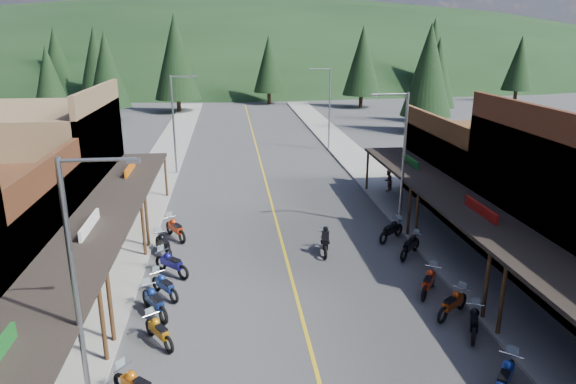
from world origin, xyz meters
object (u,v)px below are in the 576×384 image
object	(u,v)px
pine_10	(107,69)
bike_east_8	(429,281)
bike_west_7	(154,301)
bike_west_8	(165,285)
streetlight_0	(79,281)
pine_11	(429,70)
streetlight_1	(175,121)
pine_9	(438,73)
pine_1	(96,59)
pine_3	(269,64)
pine_6	(519,63)
rider_on_bike	(325,242)
shop_west_3	(41,168)
pine_8	(50,83)
bike_east_5	(505,377)
bike_east_10	(391,229)
pine_4	(362,60)
shop_east_3	(484,170)
bike_west_11	(175,228)
bike_east_9	(410,245)
pine_2	(176,57)
bike_west_6	(159,330)
pine_7	(56,58)
streetlight_3	(328,105)
bike_west_9	(171,262)
bike_east_6	(474,321)
bike_west_10	(163,243)
streetlight_2	(401,155)
pine_5	(433,52)
bike_east_7	(453,302)

from	to	relation	value
pine_10	bike_east_8	distance (m)	55.57
bike_west_7	bike_west_8	xyz separation A→B (m)	(0.24, 1.50, -0.07)
streetlight_0	pine_11	distance (m)	51.67
streetlight_1	pine_9	world-z (taller)	pine_9
pine_1	bike_east_8	distance (m)	76.22
pine_3	pine_6	size ratio (longest dim) A/B	1.00
bike_east_8	rider_on_bike	size ratio (longest dim) A/B	1.01
shop_west_3	streetlight_0	size ratio (longest dim) A/B	1.36
shop_west_3	pine_1	size ratio (longest dim) A/B	0.87
pine_8	bike_west_8	size ratio (longest dim) A/B	4.81
bike_east_5	bike_east_10	xyz separation A→B (m)	(0.37, 12.93, -0.02)
pine_4	bike_east_8	distance (m)	61.39
pine_8	bike_east_10	xyz separation A→B (m)	(28.10, -33.62, -5.33)
shop_east_3	bike_west_11	size ratio (longest dim) A/B	4.66
shop_west_3	pine_6	bearing A→B (deg)	41.40
bike_east_9	pine_6	bearing A→B (deg)	98.40
bike_west_8	bike_east_9	size ratio (longest dim) A/B	0.94
bike_west_11	streetlight_0	bearing A→B (deg)	-124.10
pine_2	bike_west_6	distance (m)	61.05
pine_7	bike_east_8	distance (m)	85.00
streetlight_3	pine_4	bearing A→B (deg)	69.78
pine_1	rider_on_bike	bearing A→B (deg)	-68.14
rider_on_bike	bike_west_6	bearing A→B (deg)	-129.30
pine_6	pine_8	xyz separation A→B (m)	(-68.00, -24.00, -0.51)
pine_2	bike_west_9	distance (m)	55.33
pine_11	bike_west_8	xyz separation A→B (m)	(-25.71, -36.82, -6.59)
pine_3	bike_east_9	bearing A→B (deg)	-87.78
pine_2	pine_10	distance (m)	11.38
bike_west_11	bike_east_6	world-z (taller)	bike_west_11
shop_west_3	pine_11	distance (m)	43.22
pine_9	pine_11	xyz separation A→B (m)	(-4.00, -7.00, 0.81)
shop_east_3	bike_east_10	world-z (taller)	shop_east_3
pine_3	bike_west_11	size ratio (longest dim) A/B	4.70
bike_west_6	bike_west_10	size ratio (longest dim) A/B	0.92
shop_west_3	pine_1	xyz separation A→B (m)	(-10.22, 58.70, 3.72)
bike_west_10	bike_west_8	bearing A→B (deg)	-108.38
shop_west_3	streetlight_2	world-z (taller)	shop_west_3
pine_1	bike_west_6	xyz separation A→B (m)	(18.48, -72.44, -6.65)
bike_east_5	pine_5	bearing A→B (deg)	110.90
bike_east_6	pine_2	bearing A→B (deg)	130.72
shop_west_3	bike_west_10	bearing A→B (deg)	-36.39
shop_west_3	pine_3	world-z (taller)	pine_3
bike_west_6	shop_east_3	bearing A→B (deg)	1.51
shop_east_3	bike_west_11	distance (m)	20.00
pine_9	bike_east_7	distance (m)	50.43
streetlight_3	bike_east_7	distance (m)	32.03
bike_west_8	bike_east_6	bearing A→B (deg)	-55.96
pine_4	pine_8	size ratio (longest dim) A/B	1.25
pine_6	bike_west_11	bearing A→B (deg)	-132.79
streetlight_2	bike_east_5	bearing A→B (deg)	-94.80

